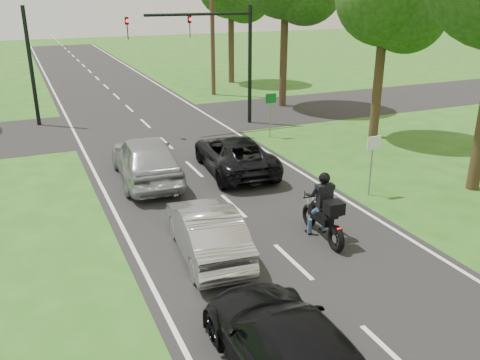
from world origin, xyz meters
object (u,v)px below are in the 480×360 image
object	(u,v)px
silver_suv	(146,158)
traffic_signal	(216,45)
dark_suv	(234,154)
silver_sedan	(207,231)
utility_pole_far	(212,16)
sign_white	(373,151)
dark_car_behind	(290,349)
sign_green	(271,105)
motorcycle_rider	(324,214)

from	to	relation	value
silver_suv	traffic_signal	size ratio (longest dim) A/B	0.80
dark_suv	silver_sedan	distance (m)	6.77
utility_pole_far	sign_white	distance (m)	19.39
dark_suv	silver_suv	world-z (taller)	silver_suv
silver_sedan	utility_pole_far	xyz separation A→B (m)	(8.12, 20.72, 4.38)
dark_suv	traffic_signal	size ratio (longest dim) A/B	0.79
silver_sedan	utility_pole_far	distance (m)	22.68
silver_sedan	sign_white	xyz separation A→B (m)	(6.62, 1.70, 0.89)
silver_suv	traffic_signal	bearing A→B (deg)	-126.16
dark_car_behind	utility_pole_far	xyz separation A→B (m)	(8.40, 25.78, 4.36)
dark_suv	silver_sedan	size ratio (longest dim) A/B	1.19
silver_suv	utility_pole_far	size ratio (longest dim) A/B	0.51
traffic_signal	sign_green	world-z (taller)	traffic_signal
motorcycle_rider	silver_sedan	world-z (taller)	motorcycle_rider
silver_sedan	sign_green	world-z (taller)	sign_green
silver_suv	sign_white	xyz separation A→B (m)	(6.72, -4.52, 0.71)
traffic_signal	silver_suv	bearing A→B (deg)	-129.53
traffic_signal	dark_suv	bearing A→B (deg)	-105.85
dark_suv	sign_white	xyz separation A→B (m)	(3.30, -4.19, 0.89)
utility_pole_far	motorcycle_rider	bearing A→B (deg)	-102.67
dark_suv	dark_car_behind	bearing A→B (deg)	77.26
motorcycle_rider	silver_sedan	bearing A→B (deg)	176.15
sign_white	dark_suv	bearing A→B (deg)	128.18
traffic_signal	sign_white	size ratio (longest dim) A/B	3.00
dark_suv	silver_suv	bearing A→B (deg)	0.04
motorcycle_rider	sign_white	distance (m)	4.00
silver_suv	utility_pole_far	xyz separation A→B (m)	(8.22, 14.50, 4.20)
dark_suv	silver_suv	xyz separation A→B (m)	(-3.42, 0.32, 0.18)
dark_car_behind	sign_green	xyz separation A→B (m)	(7.10, 14.76, 0.87)
motorcycle_rider	silver_sedan	distance (m)	3.39
utility_pole_far	sign_white	size ratio (longest dim) A/B	4.71
silver_suv	traffic_signal	xyz separation A→B (m)	(5.36, 6.50, 3.25)
dark_suv	dark_car_behind	distance (m)	11.53
motorcycle_rider	sign_green	xyz separation A→B (m)	(3.47, 10.17, 0.80)
silver_suv	silver_sedan	bearing A→B (deg)	94.29
motorcycle_rider	silver_suv	distance (m)	7.53
traffic_signal	motorcycle_rider	bearing A→B (deg)	-98.21
utility_pole_far	dark_car_behind	bearing A→B (deg)	-108.05
motorcycle_rider	dark_suv	size ratio (longest dim) A/B	0.47
dark_car_behind	sign_white	world-z (taller)	sign_white
motorcycle_rider	sign_green	distance (m)	10.78
silver_sedan	dark_car_behind	size ratio (longest dim) A/B	0.86
silver_sedan	sign_white	world-z (taller)	sign_white
dark_suv	traffic_signal	bearing A→B (deg)	-100.39
utility_pole_far	sign_white	bearing A→B (deg)	-94.51
utility_pole_far	sign_white	world-z (taller)	utility_pole_far
motorcycle_rider	dark_car_behind	distance (m)	5.86
silver_sedan	silver_suv	distance (m)	6.22
dark_suv	silver_suv	size ratio (longest dim) A/B	0.98
sign_green	dark_suv	bearing A→B (deg)	-132.60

